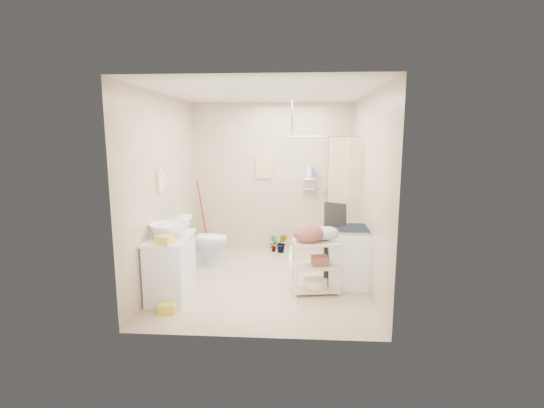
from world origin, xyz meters
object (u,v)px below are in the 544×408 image
(vanity, at_px, (171,266))
(washing_machine, at_px, (347,256))
(toilet, at_px, (203,240))
(laundry_rack, at_px, (316,262))

(vanity, relative_size, washing_machine, 1.10)
(vanity, height_order, toilet, toilet)
(toilet, height_order, washing_machine, washing_machine)
(toilet, relative_size, laundry_rack, 0.95)
(laundry_rack, bearing_deg, toilet, 140.97)
(vanity, relative_size, toilet, 1.12)
(vanity, bearing_deg, washing_machine, 10.35)
(washing_machine, bearing_deg, vanity, -167.10)
(toilet, xyz_separation_m, laundry_rack, (1.74, -1.03, 0.02))
(vanity, bearing_deg, laundry_rack, 4.09)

